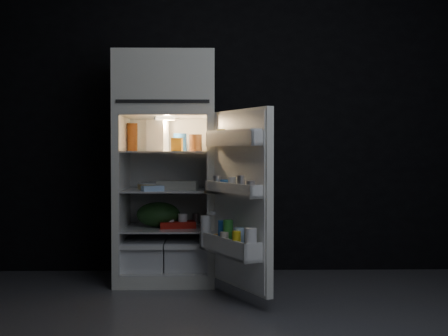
{
  "coord_description": "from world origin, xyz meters",
  "views": [
    {
      "loc": [
        -0.2,
        -3.63,
        1.03
      ],
      "look_at": [
        -0.11,
        1.0,
        0.9
      ],
      "focal_mm": 50.0,
      "sensor_mm": 36.0,
      "label": 1
    }
  ],
  "objects_px": {
    "milk_jug": "(158,136)",
    "yogurt_tray": "(178,225)",
    "egg_carton": "(178,185)",
    "refrigerator": "(166,160)",
    "fridge_door": "(238,201)"
  },
  "relations": [
    {
      "from": "refrigerator",
      "to": "milk_jug",
      "type": "bearing_deg",
      "value": -145.57
    },
    {
      "from": "yogurt_tray",
      "to": "refrigerator",
      "type": "bearing_deg",
      "value": 126.38
    },
    {
      "from": "fridge_door",
      "to": "egg_carton",
      "type": "distance_m",
      "value": 0.74
    },
    {
      "from": "egg_carton",
      "to": "yogurt_tray",
      "type": "relative_size",
      "value": 1.13
    },
    {
      "from": "egg_carton",
      "to": "refrigerator",
      "type": "bearing_deg",
      "value": 135.64
    },
    {
      "from": "refrigerator",
      "to": "egg_carton",
      "type": "relative_size",
      "value": 5.68
    },
    {
      "from": "fridge_door",
      "to": "yogurt_tray",
      "type": "distance_m",
      "value": 0.8
    },
    {
      "from": "milk_jug",
      "to": "egg_carton",
      "type": "xyz_separation_m",
      "value": [
        0.16,
        -0.09,
        -0.38
      ]
    },
    {
      "from": "milk_jug",
      "to": "yogurt_tray",
      "type": "distance_m",
      "value": 0.71
    },
    {
      "from": "milk_jug",
      "to": "yogurt_tray",
      "type": "xyz_separation_m",
      "value": [
        0.16,
        -0.05,
        -0.69
      ]
    },
    {
      "from": "fridge_door",
      "to": "egg_carton",
      "type": "relative_size",
      "value": 3.89
    },
    {
      "from": "milk_jug",
      "to": "egg_carton",
      "type": "distance_m",
      "value": 0.43
    },
    {
      "from": "fridge_door",
      "to": "yogurt_tray",
      "type": "relative_size",
      "value": 4.4
    },
    {
      "from": "egg_carton",
      "to": "yogurt_tray",
      "type": "xyz_separation_m",
      "value": [
        -0.0,
        0.04,
        -0.31
      ]
    },
    {
      "from": "refrigerator",
      "to": "egg_carton",
      "type": "bearing_deg",
      "value": -54.58
    }
  ]
}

